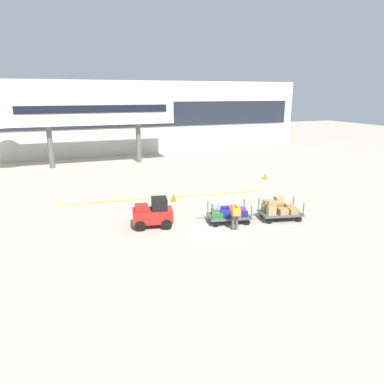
% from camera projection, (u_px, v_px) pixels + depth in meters
% --- Properties ---
extents(ground_plane, '(120.00, 120.00, 0.00)m').
position_uv_depth(ground_plane, '(217.00, 228.00, 18.86)').
color(ground_plane, '#A8A08E').
extents(apron_lead_line, '(14.15, 1.80, 0.01)m').
position_uv_depth(apron_lead_line, '(165.00, 198.00, 24.38)').
color(apron_lead_line, yellow).
rests_on(apron_lead_line, ground_plane).
extents(terminal_building, '(44.38, 2.51, 8.30)m').
position_uv_depth(terminal_building, '(124.00, 118.00, 41.14)').
color(terminal_building, beige).
rests_on(terminal_building, ground_plane).
extents(jet_bridge, '(17.45, 3.00, 6.59)m').
position_uv_depth(jet_bridge, '(75.00, 112.00, 33.54)').
color(jet_bridge, silver).
rests_on(jet_bridge, ground_plane).
extents(baggage_tug, '(2.27, 1.58, 1.58)m').
position_uv_depth(baggage_tug, '(153.00, 213.00, 18.90)').
color(baggage_tug, red).
rests_on(baggage_tug, ground_plane).
extents(baggage_cart_lead, '(3.08, 1.82, 1.10)m').
position_uv_depth(baggage_cart_lead, '(228.00, 213.00, 19.62)').
color(baggage_cart_lead, '#4C4C4F').
rests_on(baggage_cart_lead, ground_plane).
extents(baggage_cart_middle, '(3.08, 1.82, 1.23)m').
position_uv_depth(baggage_cart_middle, '(279.00, 209.00, 20.11)').
color(baggage_cart_middle, '#4C4C4F').
rests_on(baggage_cart_middle, ground_plane).
extents(baggage_handler, '(0.45, 0.47, 1.56)m').
position_uv_depth(baggage_handler, '(236.00, 215.00, 18.37)').
color(baggage_handler, '#4C4C4C').
rests_on(baggage_handler, ground_plane).
extents(safety_cone_near, '(0.36, 0.36, 0.55)m').
position_uv_depth(safety_cone_near, '(265.00, 176.00, 29.62)').
color(safety_cone_near, orange).
rests_on(safety_cone_near, ground_plane).
extents(safety_cone_far, '(0.36, 0.36, 0.55)m').
position_uv_depth(safety_cone_far, '(174.00, 197.00, 23.49)').
color(safety_cone_far, '#EA590F').
rests_on(safety_cone_far, ground_plane).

